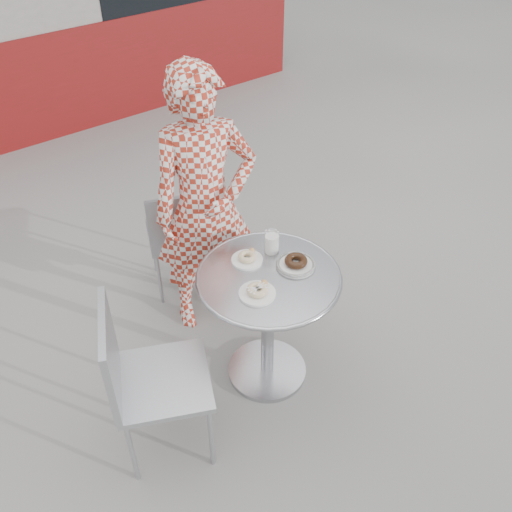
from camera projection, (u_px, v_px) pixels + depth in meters
ground at (269, 370)px, 3.44m from camera, size 60.00×60.00×0.00m
bistro_table at (268, 302)px, 3.06m from camera, size 0.76×0.76×0.77m
chair_far at (181, 255)px, 3.88m from camera, size 0.52×0.52×0.83m
chair_left at (164, 405)px, 2.89m from camera, size 0.60×0.60×0.95m
seated_person at (205, 207)px, 3.28m from camera, size 0.71×0.57×1.69m
plate_far at (247, 258)px, 3.02m from camera, size 0.17×0.17×0.04m
plate_near at (258, 291)px, 2.82m from camera, size 0.19×0.19×0.05m
plate_checker at (296, 263)px, 2.99m from camera, size 0.21×0.21×0.05m
milk_cup at (272, 243)px, 3.05m from camera, size 0.08×0.08×0.13m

